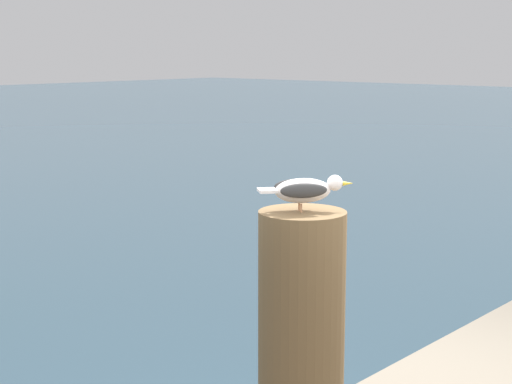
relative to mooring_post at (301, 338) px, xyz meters
The scene contains 2 objects.
mooring_post is the anchor object (origin of this frame).
seagull 0.62m from the mooring_post, 38.03° to the right, with size 0.34×0.28×0.14m.
Camera 1 is at (-3.38, -2.23, 2.98)m, focal length 56.75 mm.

